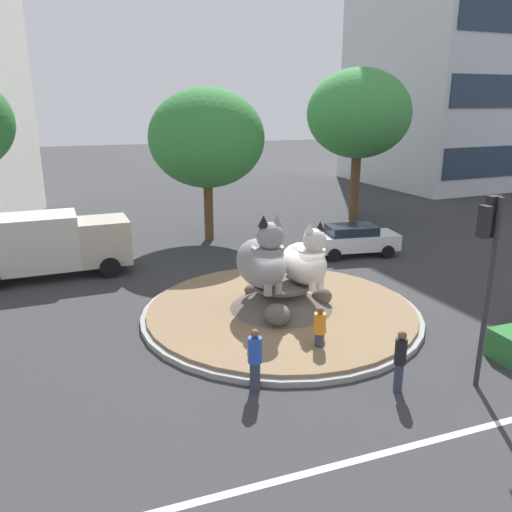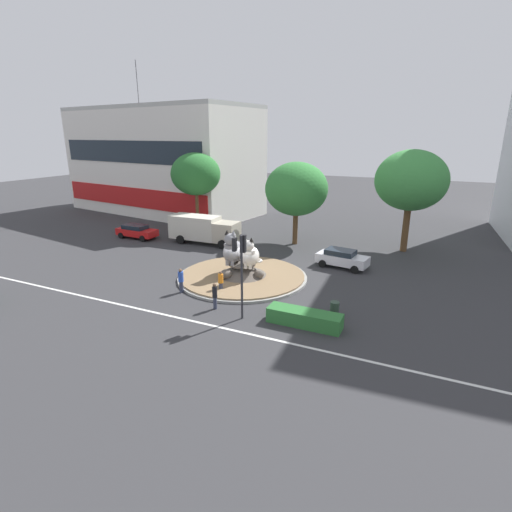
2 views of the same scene
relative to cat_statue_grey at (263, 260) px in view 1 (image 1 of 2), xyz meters
The scene contains 13 objects.
ground_plane 2.31m from the cat_statue_grey, ahead, with size 160.00×160.00×0.00m, color #333335.
lane_centreline 8.10m from the cat_statue_grey, 84.50° to the right, with size 112.00×0.20×0.01m, color silver.
roundabout_island 1.99m from the cat_statue_grey, ahead, with size 10.01×10.01×1.19m.
cat_statue_grey is the anchor object (origin of this frame).
cat_statue_white 1.57m from the cat_statue_grey, ahead, with size 1.69×2.60×2.35m.
traffic_light_mast 7.36m from the cat_statue_grey, 57.87° to the right, with size 0.71×0.53×5.19m.
broadleaf_tree_behind_island 11.83m from the cat_statue_grey, 84.57° to the left, with size 6.16×6.16×8.18m.
second_tree_near_tower 18.00m from the cat_statue_grey, 49.28° to the left, with size 6.46×6.46×9.44m.
pedestrian_orange_shirt 3.46m from the cat_statue_grey, 77.90° to the right, with size 0.37×0.37×1.56m.
pedestrian_black_shirt 6.07m from the cat_statue_grey, 73.21° to the right, with size 0.31×0.31×1.75m.
pedestrian_blue_shirt 4.87m from the cat_statue_grey, 113.13° to the right, with size 0.37×0.37×1.77m.
parked_car_right 9.37m from the cat_statue_grey, 39.60° to the left, with size 4.42×2.43×1.52m.
delivery_box_truck 10.61m from the cat_statue_grey, 134.77° to the left, with size 7.33×2.73×2.79m.
Camera 1 is at (-6.75, -15.92, 7.44)m, focal length 36.13 mm.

